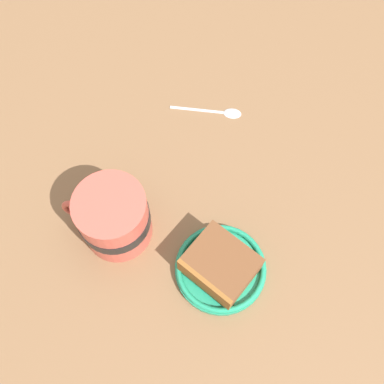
{
  "coord_description": "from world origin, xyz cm",
  "views": [
    {
      "loc": [
        -16.5,
        21.08,
        64.84
      ],
      "look_at": [
        0.64,
        -1.54,
        3.0
      ],
      "focal_mm": 43.07,
      "sensor_mm": 36.0,
      "label": 1
    }
  ],
  "objects_px": {
    "cake_slice": "(220,265)",
    "teaspoon": "(221,111)",
    "small_plate": "(221,268)",
    "tea_mug": "(113,217)"
  },
  "relations": [
    {
      "from": "tea_mug",
      "to": "teaspoon",
      "type": "xyz_separation_m",
      "value": [
        0.0,
        -0.26,
        -0.05
      ]
    },
    {
      "from": "teaspoon",
      "to": "small_plate",
      "type": "bearing_deg",
      "value": 125.47
    },
    {
      "from": "cake_slice",
      "to": "teaspoon",
      "type": "relative_size",
      "value": 0.84
    },
    {
      "from": "cake_slice",
      "to": "teaspoon",
      "type": "bearing_deg",
      "value": -54.87
    },
    {
      "from": "small_plate",
      "to": "cake_slice",
      "type": "relative_size",
      "value": 1.4
    },
    {
      "from": "cake_slice",
      "to": "tea_mug",
      "type": "xyz_separation_m",
      "value": [
        0.16,
        0.04,
        0.02
      ]
    },
    {
      "from": "small_plate",
      "to": "teaspoon",
      "type": "bearing_deg",
      "value": -54.53
    },
    {
      "from": "small_plate",
      "to": "teaspoon",
      "type": "xyz_separation_m",
      "value": [
        0.16,
        -0.22,
        -0.01
      ]
    },
    {
      "from": "small_plate",
      "to": "teaspoon",
      "type": "distance_m",
      "value": 0.27
    },
    {
      "from": "small_plate",
      "to": "tea_mug",
      "type": "xyz_separation_m",
      "value": [
        0.16,
        0.04,
        0.04
      ]
    }
  ]
}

